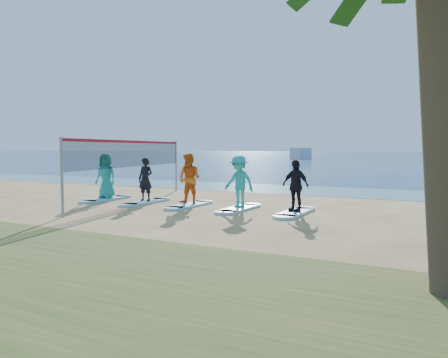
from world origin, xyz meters
The scene contains 15 objects.
ground centered at (0.00, 0.00, 0.00)m, with size 600.00×600.00×0.00m, color tan.
shallow_water centered at (0.00, 10.50, 0.01)m, with size 600.00×600.00×0.00m, color teal.
ocean centered at (0.00, 160.00, 0.01)m, with size 600.00×600.00×0.00m, color navy.
volleyball_net centered at (-5.57, 2.83, 1.90)m, with size 1.81×8.92×2.50m.
boat_offshore_a centered at (-21.64, 75.16, 0.00)m, with size 2.23×7.32×2.28m, color silver.
surfboard_0 centered at (-6.67, 2.46, 0.04)m, with size 0.70×2.20×0.09m, color #93D9E4.
student_0 centered at (-6.67, 2.46, 1.02)m, with size 0.91×0.59×1.86m, color teal.
surfboard_1 centered at (-4.63, 2.46, 0.04)m, with size 0.70×2.20×0.09m, color #93D9E4.
student_1 centered at (-4.63, 2.46, 0.94)m, with size 0.62×0.41×1.70m, color black.
surfboard_2 centered at (-2.59, 2.46, 0.04)m, with size 0.70×2.20×0.09m, color #93D9E4.
student_2 centered at (-2.59, 2.46, 1.03)m, with size 0.91×0.71×1.88m, color orange.
surfboard_3 centered at (-0.55, 2.46, 0.04)m, with size 0.70×2.20×0.09m, color #93D9E4.
student_3 centered at (-0.55, 2.46, 0.99)m, with size 1.17×0.67×1.81m, color teal.
surfboard_4 centered at (1.49, 2.46, 0.04)m, with size 0.70×2.20×0.09m, color #93D9E4.
student_4 centered at (1.49, 2.46, 0.93)m, with size 0.99×0.41×1.69m, color black.
Camera 1 is at (6.05, -11.19, 2.15)m, focal length 35.00 mm.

